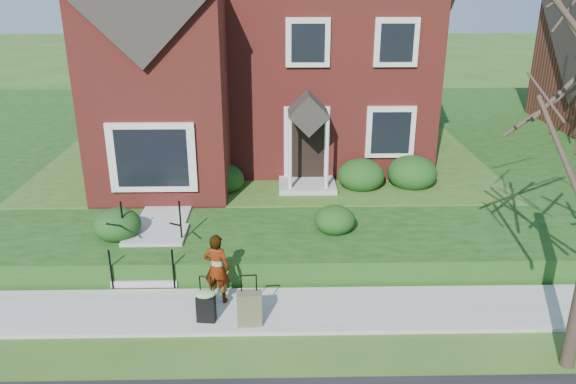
{
  "coord_description": "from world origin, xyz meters",
  "views": [
    {
      "loc": [
        0.33,
        -9.59,
        6.23
      ],
      "look_at": [
        0.58,
        2.0,
        1.8
      ],
      "focal_mm": 35.0,
      "sensor_mm": 36.0,
      "label": 1
    }
  ],
  "objects_px": {
    "front_steps": "(152,250)",
    "suitcase_olive": "(250,308)",
    "woman": "(217,268)",
    "suitcase_black": "(206,304)"
  },
  "relations": [
    {
      "from": "front_steps",
      "to": "suitcase_olive",
      "type": "distance_m",
      "value": 3.3
    },
    {
      "from": "suitcase_olive",
      "to": "suitcase_black",
      "type": "bearing_deg",
      "value": 168.6
    },
    {
      "from": "woman",
      "to": "suitcase_black",
      "type": "relative_size",
      "value": 1.56
    },
    {
      "from": "woman",
      "to": "suitcase_olive",
      "type": "distance_m",
      "value": 1.15
    },
    {
      "from": "front_steps",
      "to": "suitcase_olive",
      "type": "relative_size",
      "value": 1.99
    },
    {
      "from": "woman",
      "to": "suitcase_olive",
      "type": "relative_size",
      "value": 1.45
    },
    {
      "from": "woman",
      "to": "front_steps",
      "type": "bearing_deg",
      "value": -28.29
    },
    {
      "from": "suitcase_olive",
      "to": "front_steps",
      "type": "bearing_deg",
      "value": 131.21
    },
    {
      "from": "woman",
      "to": "suitcase_olive",
      "type": "bearing_deg",
      "value": 143.55
    },
    {
      "from": "woman",
      "to": "suitcase_black",
      "type": "distance_m",
      "value": 0.82
    }
  ]
}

